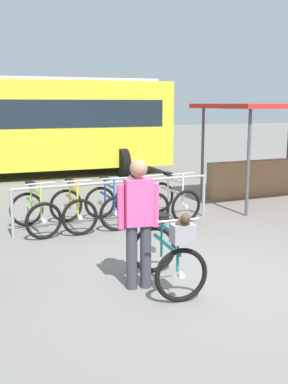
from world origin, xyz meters
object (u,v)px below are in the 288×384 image
Objects in this scene: racked_bike_yellow at (73,209)px; market_stall at (262,142)px; racked_bike_orange at (141,203)px; racked_bike_white at (172,200)px; featured_bicycle at (170,252)px; person_with_featured_bike at (139,218)px; racked_bike_lime at (35,213)px; bus_distant at (12,122)px; racked_bike_blue at (108,206)px.

market_stall is (4.89, 0.65, 1.03)m from racked_bike_yellow.
racked_bike_orange is 0.70m from racked_bike_white.
person_with_featured_bike is (-0.32, 0.22, 0.42)m from featured_bicycle.
racked_bike_orange is at bearing -0.87° from racked_bike_yellow.
featured_bicycle is 0.39× the size of market_stall.
racked_bike_yellow is 1.40m from racked_bike_orange.
racked_bike_orange is at bearing 179.13° from racked_bike_white.
racked_bike_lime is 1.00× the size of racked_bike_orange.
racked_bike_white is 7.33m from bus_distant.
racked_bike_blue is (1.40, -0.02, 0.00)m from racked_bike_lime.
racked_bike_orange is at bearing -79.40° from bus_distant.
racked_bike_lime is at bearing 179.13° from racked_bike_orange.
racked_bike_white is at bearing -73.93° from bus_distant.
market_stall is (5.59, 0.64, 1.03)m from racked_bike_lime.
racked_bike_white is 3.81m from person_with_featured_bike.
racked_bike_orange is at bearing -0.87° from racked_bike_blue.
racked_bike_white is at bearing -0.87° from racked_bike_lime.
racked_bike_blue is 0.91× the size of featured_bicycle.
featured_bicycle is at bearing -34.24° from person_with_featured_bike.
racked_bike_blue is 7.05m from bus_distant.
racked_bike_orange is 0.11× the size of bus_distant.
racked_bike_blue is at bearing -0.87° from racked_bike_lime.
racked_bike_orange and racked_bike_white have the same top height.
racked_bike_lime is at bearing -96.70° from bus_distant.
market_stall reaches higher than racked_bike_lime.
racked_bike_blue is 3.25m from person_with_featured_bike.
featured_bicycle is (-1.14, -3.32, 0.12)m from racked_bike_orange.
racked_bike_yellow is 0.35× the size of market_stall.
person_with_featured_bike is 0.52× the size of market_stall.
racked_bike_blue is 3.36m from featured_bicycle.
racked_bike_yellow is 0.90× the size of featured_bicycle.
racked_bike_orange is (2.10, -0.03, 0.00)m from racked_bike_lime.
racked_bike_orange is at bearing -169.03° from market_stall.
market_stall is at bearing 10.97° from racked_bike_orange.
racked_bike_blue is 1.40m from racked_bike_white.
racked_bike_yellow is at bearing 179.13° from racked_bike_blue.
racked_bike_yellow is 2.10m from racked_bike_white.
racked_bike_yellow is (0.70, -0.01, 0.00)m from racked_bike_lime.
market_stall is at bearing 40.82° from featured_bicycle.
racked_bike_white is 3.79m from featured_bicycle.
bus_distant is at bearing 90.86° from featured_bicycle.
featured_bicycle reaches higher than racked_bike_orange.
featured_bicycle reaches higher than racked_bike_white.
racked_bike_lime is 2.10m from racked_bike_orange.
person_with_featured_bike is at bearing -91.16° from racked_bike_yellow.
person_with_featured_bike is 6.24m from market_stall.
racked_bike_blue is at bearing -0.87° from racked_bike_yellow.
person_with_featured_bike is (0.64, -3.13, 0.54)m from racked_bike_lime.
racked_bike_yellow is 3.35m from featured_bicycle.
racked_bike_orange is 1.02× the size of racked_bike_white.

